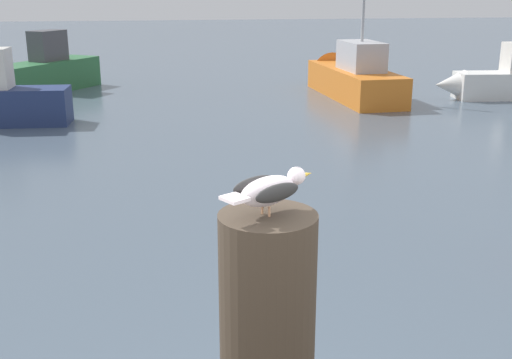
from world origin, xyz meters
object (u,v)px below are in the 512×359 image
Objects in this scene: mooring_post at (267,347)px; boat_green at (26,77)px; seagull at (270,189)px; boat_white at (500,81)px; boat_orange at (348,76)px.

boat_green is (-3.98, 17.42, -1.28)m from mooring_post.
seagull is 0.09× the size of boat_white.
boat_white is (4.07, -1.44, -0.04)m from boat_orange.
boat_orange is 1.37× the size of boat_white.
mooring_post is 17.54m from boat_white.
boat_white reaches higher than mooring_post.
mooring_post is 17.08m from boat_orange.
seagull is (0.01, 0.00, 0.61)m from mooring_post.
seagull is 0.06× the size of boat_orange.
boat_orange is at bearing 71.53° from mooring_post.
seagull reaches higher than mooring_post.
boat_green is 9.46m from boat_orange.
mooring_post is at bearing -108.47° from boat_orange.
mooring_post is 0.25× the size of boat_white.
seagull is at bearing -77.10° from boat_green.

